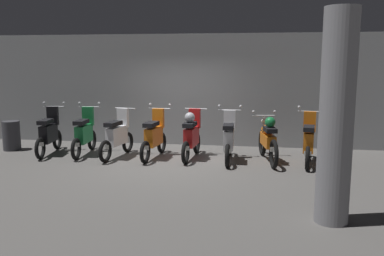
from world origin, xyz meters
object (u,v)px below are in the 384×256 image
at_px(motorbike_slot_0, 49,133).
at_px(motorbike_slot_6, 268,139).
at_px(motorbike_slot_2, 118,136).
at_px(support_pillar, 336,118).
at_px(motorbike_slot_3, 154,136).
at_px(motorbike_slot_7, 309,141).
at_px(motorbike_slot_1, 85,134).
at_px(motorbike_slot_5, 229,139).
at_px(trash_bin, 11,136).
at_px(motorbike_slot_4, 192,135).

height_order(motorbike_slot_0, motorbike_slot_6, motorbike_slot_0).
bearing_deg(motorbike_slot_2, support_pillar, -38.47).
xyz_separation_m(motorbike_slot_3, motorbike_slot_6, (2.72, 0.01, 0.00)).
distance_m(motorbike_slot_2, motorbike_slot_7, 4.55).
bearing_deg(motorbike_slot_1, motorbike_slot_7, -1.55).
height_order(motorbike_slot_5, motorbike_slot_6, motorbike_slot_5).
height_order(motorbike_slot_5, support_pillar, support_pillar).
bearing_deg(motorbike_slot_3, motorbike_slot_2, -176.09).
relative_size(motorbike_slot_3, support_pillar, 0.55).
bearing_deg(motorbike_slot_1, support_pillar, -34.49).
xyz_separation_m(motorbike_slot_7, support_pillar, (-0.10, -3.54, 1.01)).
bearing_deg(motorbike_slot_2, motorbike_slot_7, 0.06).
relative_size(motorbike_slot_1, motorbike_slot_5, 1.00).
bearing_deg(trash_bin, motorbike_slot_6, -2.34).
bearing_deg(motorbike_slot_4, motorbike_slot_2, -175.46).
xyz_separation_m(motorbike_slot_3, motorbike_slot_5, (1.81, -0.07, 0.00)).
xyz_separation_m(motorbike_slot_2, motorbike_slot_4, (1.81, 0.14, 0.04)).
relative_size(motorbike_slot_3, motorbike_slot_7, 1.00).
height_order(motorbike_slot_0, motorbike_slot_2, motorbike_slot_0).
height_order(motorbike_slot_7, support_pillar, support_pillar).
xyz_separation_m(motorbike_slot_0, motorbike_slot_5, (4.55, -0.09, 0.00)).
distance_m(motorbike_slot_1, motorbike_slot_6, 4.55).
bearing_deg(trash_bin, motorbike_slot_1, -5.26).
distance_m(motorbike_slot_0, motorbike_slot_7, 6.38).
height_order(motorbike_slot_5, trash_bin, motorbike_slot_5).
height_order(motorbike_slot_1, support_pillar, support_pillar).
height_order(motorbike_slot_2, trash_bin, motorbike_slot_2).
xyz_separation_m(motorbike_slot_1, trash_bin, (-2.13, 0.20, -0.14)).
bearing_deg(support_pillar, motorbike_slot_1, 145.51).
distance_m(motorbike_slot_0, trash_bin, 1.26).
distance_m(motorbike_slot_3, motorbike_slot_4, 0.91).
distance_m(motorbike_slot_2, motorbike_slot_6, 3.63).
distance_m(motorbike_slot_0, motorbike_slot_4, 3.64).
bearing_deg(trash_bin, motorbike_slot_0, -12.55).
bearing_deg(motorbike_slot_3, motorbike_slot_7, -0.90).
xyz_separation_m(motorbike_slot_1, motorbike_slot_2, (0.92, -0.15, -0.00)).
height_order(motorbike_slot_6, trash_bin, motorbike_slot_6).
distance_m(motorbike_slot_3, motorbike_slot_6, 2.72).
bearing_deg(motorbike_slot_1, motorbike_slot_2, -9.47).
relative_size(motorbike_slot_5, motorbike_slot_7, 1.00).
bearing_deg(motorbike_slot_7, motorbike_slot_5, -179.54).
height_order(motorbike_slot_3, support_pillar, support_pillar).
height_order(motorbike_slot_4, motorbike_slot_7, motorbike_slot_7).
distance_m(motorbike_slot_4, motorbike_slot_6, 1.82).
height_order(motorbike_slot_2, motorbike_slot_7, motorbike_slot_7).
bearing_deg(motorbike_slot_7, support_pillar, -91.55).
bearing_deg(motorbike_slot_2, motorbike_slot_0, 177.56).
height_order(motorbike_slot_0, motorbike_slot_3, same).
height_order(support_pillar, trash_bin, support_pillar).
height_order(motorbike_slot_4, support_pillar, support_pillar).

